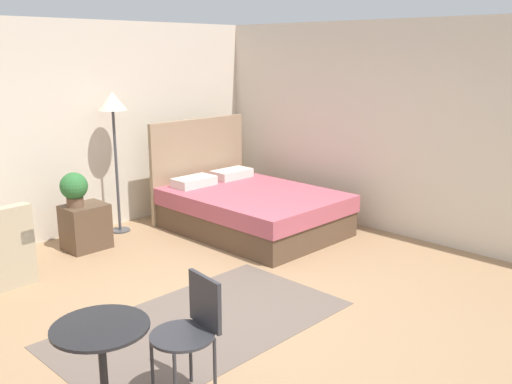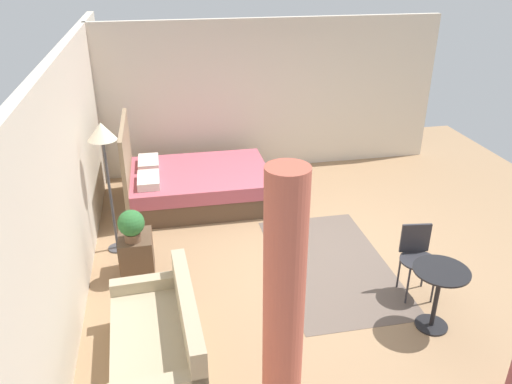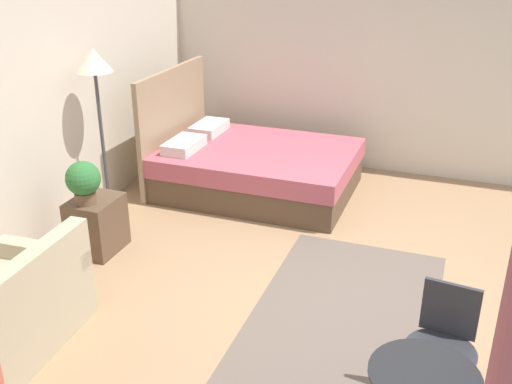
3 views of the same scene
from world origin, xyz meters
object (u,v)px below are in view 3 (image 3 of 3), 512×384
object	(u,v)px
potted_plant	(83,181)
floor_lamp	(95,73)
nightstand	(97,225)
bed	(252,166)
cafe_chair_near_window	(444,337)

from	to	relation	value
potted_plant	floor_lamp	bearing A→B (deg)	20.34
nightstand	floor_lamp	world-z (taller)	floor_lamp
bed	nightstand	xyz separation A→B (m)	(-1.87, 0.88, -0.04)
nightstand	cafe_chair_near_window	world-z (taller)	cafe_chair_near_window
potted_plant	floor_lamp	world-z (taller)	floor_lamp
bed	potted_plant	distance (m)	2.21
bed	floor_lamp	distance (m)	2.11
bed	cafe_chair_near_window	xyz separation A→B (m)	(-2.88, -2.34, 0.23)
potted_plant	cafe_chair_near_window	size ratio (longest dim) A/B	0.47
potted_plant	nightstand	bearing A→B (deg)	-8.11
bed	floor_lamp	size ratio (longest dim) A/B	1.23
nightstand	floor_lamp	distance (m)	1.48
bed	nightstand	size ratio (longest dim) A/B	4.14
nightstand	potted_plant	distance (m)	0.50
potted_plant	floor_lamp	distance (m)	1.13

